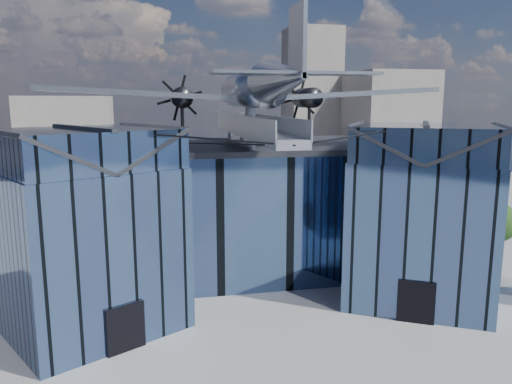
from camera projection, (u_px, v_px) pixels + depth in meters
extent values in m
plane|color=gray|center=(262.00, 305.00, 32.83)|extent=(120.00, 120.00, 0.00)
cube|color=#425B87|center=(238.00, 206.00, 40.65)|extent=(28.00, 14.00, 9.50)
cube|color=#26282E|center=(238.00, 146.00, 39.76)|extent=(28.00, 14.00, 0.40)
cube|color=#425B87|center=(90.00, 249.00, 28.90)|extent=(11.79, 11.43, 9.50)
cube|color=#425B87|center=(83.00, 149.00, 27.85)|extent=(11.56, 11.20, 2.20)
cube|color=#26282E|center=(42.00, 151.00, 26.37)|extent=(7.98, 9.23, 2.40)
cube|color=#26282E|center=(120.00, 146.00, 29.32)|extent=(7.98, 9.23, 2.40)
cube|color=#26282E|center=(82.00, 128.00, 27.64)|extent=(4.30, 7.10, 0.18)
cube|color=black|center=(126.00, 328.00, 26.55)|extent=(2.03, 1.32, 2.60)
cube|color=black|center=(157.00, 236.00, 31.85)|extent=(0.34, 0.34, 9.50)
cube|color=#425B87|center=(420.00, 230.00, 33.14)|extent=(11.79, 11.43, 9.50)
cube|color=#425B87|center=(425.00, 142.00, 32.09)|extent=(11.56, 11.20, 2.20)
cube|color=#26282E|center=(389.00, 141.00, 32.78)|extent=(7.98, 9.23, 2.40)
cube|color=#26282E|center=(463.00, 143.00, 31.40)|extent=(7.98, 9.23, 2.40)
cube|color=#26282E|center=(426.00, 124.00, 31.88)|extent=(4.30, 7.10, 0.18)
cube|color=black|center=(416.00, 302.00, 29.97)|extent=(2.03, 1.32, 2.60)
cube|color=black|center=(351.00, 225.00, 34.52)|extent=(0.34, 0.34, 9.50)
cube|color=#9CA0A9|center=(252.00, 132.00, 34.21)|extent=(1.80, 21.00, 0.50)
cube|color=#9CA0A9|center=(239.00, 123.00, 33.91)|extent=(0.08, 21.00, 1.10)
cube|color=#9CA0A9|center=(264.00, 123.00, 34.28)|extent=(0.08, 21.00, 1.10)
cylinder|color=#9CA0A9|center=(230.00, 134.00, 43.48)|extent=(0.44, 0.44, 1.35)
cylinder|color=#9CA0A9|center=(242.00, 139.00, 37.70)|extent=(0.44, 0.44, 1.35)
cylinder|color=#9CA0A9|center=(253.00, 143.00, 33.85)|extent=(0.44, 0.44, 1.35)
cylinder|color=#9CA0A9|center=(250.00, 118.00, 34.52)|extent=(0.70, 0.70, 1.40)
cylinder|color=black|center=(181.00, 137.00, 25.88)|extent=(10.55, 6.08, 0.69)
cylinder|color=black|center=(369.00, 134.00, 28.00)|extent=(10.55, 6.08, 0.69)
cylinder|color=black|center=(212.00, 143.00, 31.78)|extent=(6.09, 17.04, 1.19)
cylinder|color=black|center=(302.00, 142.00, 32.99)|extent=(6.09, 17.04, 1.19)
cylinder|color=#9FA5AB|center=(250.00, 89.00, 34.17)|extent=(2.50, 11.00, 2.50)
sphere|color=#9FA5AB|center=(237.00, 91.00, 39.47)|extent=(2.50, 2.50, 2.50)
cube|color=black|center=(239.00, 82.00, 38.38)|extent=(1.60, 1.40, 0.50)
cone|color=#9FA5AB|center=(284.00, 79.00, 25.45)|extent=(2.50, 7.00, 2.50)
cube|color=#9FA5AB|center=(297.00, 42.00, 22.95)|extent=(0.18, 2.40, 3.40)
cube|color=#9FA5AB|center=(296.00, 73.00, 23.30)|extent=(8.00, 1.80, 0.14)
cube|color=#9FA5AB|center=(146.00, 94.00, 33.77)|extent=(14.00, 3.20, 1.08)
cylinder|color=black|center=(181.00, 98.00, 34.88)|extent=(1.44, 3.20, 1.44)
cone|color=black|center=(180.00, 98.00, 36.61)|extent=(0.70, 0.70, 0.70)
cube|color=black|center=(180.00, 98.00, 36.76)|extent=(1.05, 0.06, 3.33)
cube|color=black|center=(180.00, 98.00, 36.76)|extent=(2.53, 0.06, 2.53)
cube|color=black|center=(180.00, 98.00, 36.76)|extent=(3.33, 0.06, 1.05)
cylinder|color=black|center=(182.00, 116.00, 34.52)|extent=(0.24, 0.24, 1.75)
cube|color=#9FA5AB|center=(341.00, 94.00, 36.60)|extent=(14.00, 3.20, 1.08)
cylinder|color=black|center=(307.00, 98.00, 36.74)|extent=(1.44, 3.20, 1.44)
cone|color=black|center=(300.00, 98.00, 38.47)|extent=(0.70, 0.70, 0.70)
cube|color=black|center=(299.00, 98.00, 38.62)|extent=(1.05, 0.06, 3.33)
cube|color=black|center=(299.00, 98.00, 38.62)|extent=(2.53, 0.06, 2.53)
cube|color=black|center=(299.00, 98.00, 38.62)|extent=(3.33, 0.06, 1.05)
cylinder|color=black|center=(309.00, 115.00, 36.38)|extent=(0.24, 0.24, 1.75)
cube|color=gray|center=(386.00, 127.00, 83.89)|extent=(12.00, 14.00, 18.00)
cube|color=gray|center=(68.00, 140.00, 80.49)|extent=(14.00, 10.00, 14.00)
cube|color=gray|center=(311.00, 102.00, 90.78)|extent=(9.00, 9.00, 26.00)
cylinder|color=#341E14|center=(495.00, 248.00, 41.27)|extent=(0.38, 0.38, 2.46)
sphere|color=#264919|center=(497.00, 222.00, 40.88)|extent=(3.60, 3.60, 3.22)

